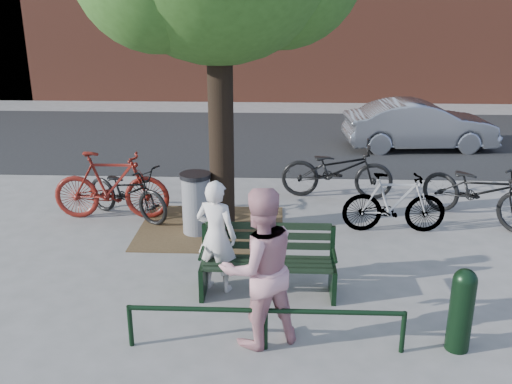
{
  "coord_description": "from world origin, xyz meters",
  "views": [
    {
      "loc": [
        0.13,
        -6.62,
        3.73
      ],
      "look_at": [
        -0.2,
        1.0,
        1.08
      ],
      "focal_mm": 40.0,
      "sensor_mm": 36.0,
      "label": 1
    }
  ],
  "objects_px": {
    "litter_bin": "(196,203)",
    "park_bench": "(268,259)",
    "person_right": "(259,268)",
    "person_left": "(216,236)",
    "parked_car": "(420,125)",
    "bollard": "(462,307)",
    "bicycle_c": "(337,170)"
  },
  "relations": [
    {
      "from": "litter_bin",
      "to": "park_bench",
      "type": "bearing_deg",
      "value": -57.79
    },
    {
      "from": "person_right",
      "to": "park_bench",
      "type": "bearing_deg",
      "value": -118.97
    },
    {
      "from": "person_left",
      "to": "parked_car",
      "type": "xyz_separation_m",
      "value": [
        4.32,
        7.45,
        -0.15
      ]
    },
    {
      "from": "person_right",
      "to": "person_left",
      "type": "bearing_deg",
      "value": -88.57
    },
    {
      "from": "person_left",
      "to": "park_bench",
      "type": "bearing_deg",
      "value": -167.06
    },
    {
      "from": "park_bench",
      "to": "person_left",
      "type": "distance_m",
      "value": 0.74
    },
    {
      "from": "person_left",
      "to": "parked_car",
      "type": "height_order",
      "value": "person_left"
    },
    {
      "from": "person_right",
      "to": "bollard",
      "type": "bearing_deg",
      "value": 153.35
    },
    {
      "from": "person_right",
      "to": "bicycle_c",
      "type": "height_order",
      "value": "person_right"
    },
    {
      "from": "person_right",
      "to": "litter_bin",
      "type": "distance_m",
      "value": 3.28
    },
    {
      "from": "park_bench",
      "to": "person_left",
      "type": "bearing_deg",
      "value": 174.0
    },
    {
      "from": "litter_bin",
      "to": "parked_car",
      "type": "relative_size",
      "value": 0.28
    },
    {
      "from": "person_left",
      "to": "bollard",
      "type": "distance_m",
      "value": 3.08
    },
    {
      "from": "person_left",
      "to": "bicycle_c",
      "type": "relative_size",
      "value": 0.72
    },
    {
      "from": "person_right",
      "to": "litter_bin",
      "type": "xyz_separation_m",
      "value": [
        -1.14,
        3.05,
        -0.4
      ]
    },
    {
      "from": "park_bench",
      "to": "parked_car",
      "type": "relative_size",
      "value": 0.47
    },
    {
      "from": "litter_bin",
      "to": "parked_car",
      "type": "bearing_deg",
      "value": 49.08
    },
    {
      "from": "litter_bin",
      "to": "bicycle_c",
      "type": "relative_size",
      "value": 0.48
    },
    {
      "from": "park_bench",
      "to": "parked_car",
      "type": "distance_m",
      "value": 8.36
    },
    {
      "from": "park_bench",
      "to": "person_right",
      "type": "relative_size",
      "value": 0.94
    },
    {
      "from": "litter_bin",
      "to": "parked_car",
      "type": "distance_m",
      "value": 7.41
    },
    {
      "from": "bicycle_c",
      "to": "bollard",
      "type": "bearing_deg",
      "value": -164.52
    },
    {
      "from": "bollard",
      "to": "litter_bin",
      "type": "xyz_separation_m",
      "value": [
        -3.34,
        3.11,
        -0.0
      ]
    },
    {
      "from": "litter_bin",
      "to": "parked_car",
      "type": "height_order",
      "value": "parked_car"
    },
    {
      "from": "bollard",
      "to": "person_left",
      "type": "bearing_deg",
      "value": 155.84
    },
    {
      "from": "bicycle_c",
      "to": "parked_car",
      "type": "bearing_deg",
      "value": -27.48
    },
    {
      "from": "person_left",
      "to": "bollard",
      "type": "bearing_deg",
      "value": 174.79
    },
    {
      "from": "park_bench",
      "to": "person_right",
      "type": "height_order",
      "value": "person_right"
    },
    {
      "from": "litter_bin",
      "to": "bicycle_c",
      "type": "xyz_separation_m",
      "value": [
        2.44,
        1.85,
        0.04
      ]
    },
    {
      "from": "park_bench",
      "to": "person_right",
      "type": "xyz_separation_m",
      "value": [
        -0.08,
        -1.13,
        0.44
      ]
    },
    {
      "from": "park_bench",
      "to": "litter_bin",
      "type": "xyz_separation_m",
      "value": [
        -1.21,
        1.92,
        0.04
      ]
    },
    {
      "from": "bicycle_c",
      "to": "person_left",
      "type": "bearing_deg",
      "value": 157.95
    }
  ]
}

